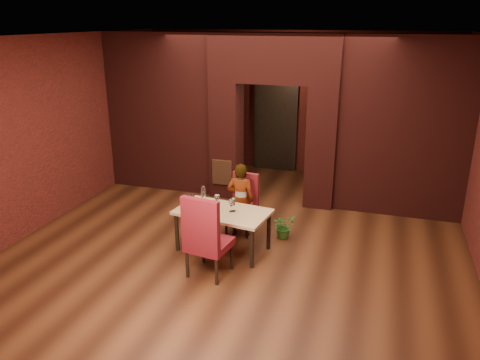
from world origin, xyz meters
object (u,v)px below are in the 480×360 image
Objects in this scene: person_seated at (241,200)px; wine_glass_c at (234,205)px; potted_plant at (284,226)px; water_bottle at (203,195)px; wine_glass_a at (217,202)px; chair_near at (209,234)px; wine_glass_b at (231,206)px; chair_far at (241,205)px; wine_bucket at (189,203)px; dining_table at (223,230)px.

person_seated is 0.58m from wine_glass_c.
wine_glass_c reaches higher than potted_plant.
water_bottle is at bearing 38.49° from person_seated.
person_seated is 5.82× the size of wine_glass_a.
chair_near reaches higher than wine_glass_b.
chair_near is 0.79m from wine_glass_c.
person_seated is at bearing -73.79° from chair_far.
wine_glass_b is (0.05, -0.69, 0.25)m from chair_far.
chair_far is at bearing -82.96° from chair_near.
wine_glass_b is at bearing -79.56° from chair_far.
water_bottle reaches higher than wine_glass_b.
person_seated is 6.67× the size of wine_glass_b.
wine_glass_c is 0.56m from water_bottle.
chair_far is 1.43m from chair_near.
potted_plant is (1.32, 0.82, -0.57)m from wine_bucket.
wine_glass_a is 1.26m from potted_plant.
wine_glass_a is 0.28m from wine_glass_c.
chair_far is 0.16m from person_seated.
person_seated is 0.95m from wine_bucket.
water_bottle reaches higher than wine_bucket.
person_seated is 6.13× the size of wine_glass_c.
wine_glass_b is at bearing -16.55° from water_bottle.
wine_glass_b is 0.54m from water_bottle.
wine_glass_b is (0.13, 0.00, 0.42)m from dining_table.
wine_glass_a is 0.69× the size of water_bottle.
chair_near is 0.83m from wine_glass_a.
chair_near is at bearing -47.23° from wine_bucket.
person_seated reaches higher than dining_table.
water_bottle is at bearing 64.22° from wine_bucket.
wine_glass_c is 0.66× the size of water_bottle.
person_seated reaches higher than chair_far.
dining_table is 3.40× the size of potted_plant.
chair_near is 0.86m from wine_bucket.
wine_glass_a is at bearing 24.53° from wine_bucket.
wine_glass_a is at bearing 64.10° from person_seated.
chair_far is at bearing 53.98° from wine_bucket.
chair_near reaches higher than potted_plant.
chair_near is 5.67× the size of wine_glass_a.
wine_glass_a is (-0.11, 0.06, 0.44)m from dining_table.
wine_glass_b is at bearing 9.05° from dining_table.
wine_bucket is (-0.40, -0.18, 0.01)m from wine_glass_a.
potted_plant is at bearing 48.46° from dining_table.
water_bottle is 0.75× the size of potted_plant.
wine_glass_c is 0.89× the size of wine_bucket.
chair_far is 0.80× the size of person_seated.
water_bottle is (0.13, 0.28, 0.04)m from wine_bucket.
chair_near reaches higher than wine_glass_a.
dining_table is at bearing -27.74° from wine_glass_a.
person_seated reaches higher than chair_near.
person_seated is (0.04, 1.33, 0.02)m from chair_near.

